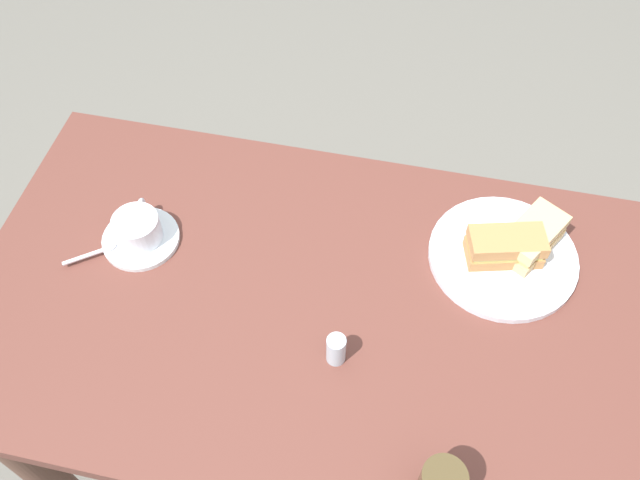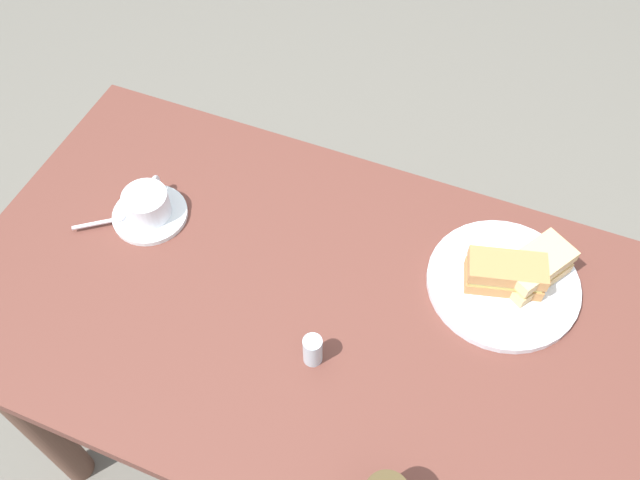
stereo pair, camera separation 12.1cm
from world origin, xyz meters
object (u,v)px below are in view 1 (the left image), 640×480
sandwich_plate (503,257)px  salt_shaker (336,349)px  sandwich_back (532,237)px  sandwich_front (505,247)px  coffee_saucer (141,239)px  dining_table (334,345)px  coffee_cup (137,227)px  spoon (99,251)px

sandwich_plate → salt_shaker: size_ratio=4.30×
sandwich_plate → sandwich_back: sandwich_back is taller
sandwich_front → salt_shaker: bearing=-135.1°
sandwich_plate → sandwich_front: bearing=-128.9°
sandwich_front → coffee_saucer: 0.67m
sandwich_back → salt_shaker: size_ratio=2.32×
dining_table → sandwich_plate: (0.28, 0.16, 0.15)m
coffee_cup → spoon: coffee_cup is taller
sandwich_front → sandwich_back: (0.05, 0.03, -0.00)m
coffee_cup → sandwich_plate: bearing=8.4°
sandwich_back → coffee_cup: 0.72m
sandwich_front → coffee_saucer: sandwich_front is taller
coffee_cup → sandwich_back: bearing=10.2°
sandwich_front → coffee_saucer: size_ratio=1.02×
dining_table → spoon: 0.47m
dining_table → spoon: (-0.45, 0.02, 0.16)m
coffee_cup → salt_shaker: 0.43m
sandwich_back → coffee_cup: sandwich_back is taller
sandwich_front → sandwich_plate: bearing=51.1°
sandwich_plate → coffee_saucer: size_ratio=1.89×
sandwich_plate → spoon: (-0.72, -0.15, 0.01)m
sandwich_front → salt_shaker: sandwich_front is taller
sandwich_back → coffee_saucer: bearing=-169.7°
sandwich_plate → coffee_cup: coffee_cup is taller
coffee_saucer → spoon: (-0.06, -0.05, 0.01)m
spoon → sandwich_back: bearing=12.8°
sandwich_back → coffee_saucer: size_ratio=1.02×
dining_table → coffee_cup: size_ratio=11.99×
coffee_saucer → coffee_cup: 0.03m
dining_table → sandwich_front: size_ratio=9.02×
sandwich_plate → salt_shaker: bearing=-135.1°
sandwich_front → spoon: (-0.72, -0.14, -0.03)m
salt_shaker → coffee_saucer: bearing=158.4°
sandwich_plate → sandwich_front: (-0.00, -0.00, 0.04)m
sandwich_back → spoon: bearing=-167.2°
dining_table → coffee_saucer: (-0.38, 0.06, 0.15)m
coffee_saucer → coffee_cup: coffee_cup is taller
sandwich_plate → spoon: spoon is taller
coffee_saucer → salt_shaker: bearing=-21.6°
sandwich_plate → salt_shaker: salt_shaker is taller
sandwich_plate → spoon: size_ratio=3.14×
spoon → salt_shaker: size_ratio=1.37×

